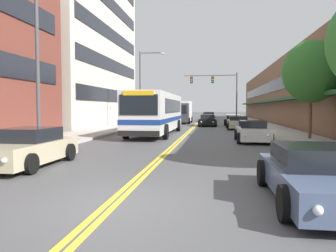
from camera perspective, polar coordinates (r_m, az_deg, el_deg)
The scene contains 21 objects.
ground_plane at distance 43.82m, azimuth 5.20°, elevation 0.49°, with size 240.00×240.00×0.00m, color #4C4C4F.
sidewalk_left at distance 44.79m, azimuth -4.25°, elevation 0.65°, with size 3.73×106.00×0.16m.
sidewalk_right at distance 44.08m, azimuth 14.81°, elevation 0.51°, with size 3.73×106.00×0.16m.
centre_line at distance 43.82m, azimuth 5.20°, elevation 0.49°, with size 0.34×106.00×0.01m.
office_tower_left at distance 42.21m, azimuth -18.03°, elevation 19.15°, with size 12.08×22.03×27.54m.
storefront_row_right at distance 45.20m, azimuth 22.60°, elevation 5.22°, with size 9.10×68.00×7.70m.
city_bus at distance 25.57m, azimuth -1.93°, elevation 2.54°, with size 2.93×12.47×3.11m.
car_beige_parked_left_near at distance 12.54m, azimuth -23.19°, elevation -3.56°, with size 2.08×4.54×1.34m.
car_dark_grey_parked_left_mid at distance 39.07m, azimuth -1.53°, elevation 1.02°, with size 1.98×4.29×1.25m.
car_slate_blue_parked_right_foreground at distance 7.87m, azimuth 24.28°, elevation -7.85°, with size 2.06×4.60×1.21m.
car_champagne_parked_right_mid at distance 32.33m, azimuth 12.09°, elevation 0.55°, with size 2.17×4.52×1.26m.
car_navy_parked_right_far at distance 38.62m, azimuth 11.35°, elevation 0.93°, with size 2.11×4.16×1.20m.
car_white_parked_right_end at distance 20.29m, azimuth 14.51°, elevation -0.99°, with size 1.98×4.18×1.27m.
car_red_moving_lead at distance 49.86m, azimuth 7.14°, elevation 1.55°, with size 1.98×4.40×1.44m.
car_silver_moving_second at distance 57.15m, azimuth 6.89°, elevation 1.65°, with size 2.13×4.16×1.18m.
car_black_moving_third at distance 37.43m, azimuth 6.91°, elevation 0.96°, with size 2.06×4.72×1.29m.
box_truck at distance 43.60m, azimuth 2.28°, elevation 2.50°, with size 2.75×6.67×2.94m.
traffic_signal_mast at distance 45.87m, azimuth 8.79°, elevation 6.75°, with size 7.38×0.38×6.88m.
street_lamp_left_near at distance 15.30m, azimuth -21.21°, elevation 15.07°, with size 1.80×0.28×9.08m.
street_lamp_left_far at distance 33.46m, azimuth -4.22°, elevation 7.62°, with size 2.63×0.28×7.71m.
street_tree_right_mid at distance 22.02m, azimuth 23.69°, elevation 8.66°, with size 3.46×3.46×5.99m.
Camera 1 is at (2.14, -6.72, 2.04)m, focal length 35.00 mm.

